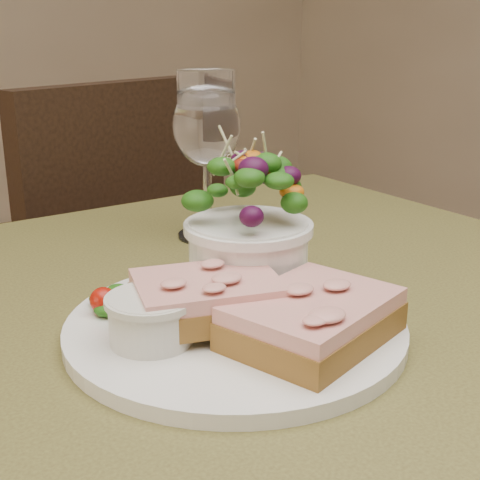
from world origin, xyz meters
TOP-DOWN VIEW (x-y plane):
  - cafe_table at (0.00, 0.00)m, footprint 0.80×0.80m
  - chair_far at (0.10, 0.73)m, footprint 0.52×0.52m
  - dinner_plate at (-0.04, -0.02)m, footprint 0.27×0.27m
  - sandwich_front at (-0.01, -0.08)m, footprint 0.15×0.12m
  - sandwich_back at (-0.06, -0.02)m, footprint 0.13×0.11m
  - ramekin at (-0.11, -0.01)m, footprint 0.06×0.06m
  - salad_bowl at (0.01, 0.03)m, footprint 0.10×0.10m
  - garnish at (-0.11, 0.06)m, footprint 0.05×0.04m
  - wine_glass at (0.08, 0.21)m, footprint 0.08×0.08m

SIDE VIEW (x-z plane):
  - chair_far at x=0.10m, z-range -0.16..0.74m
  - cafe_table at x=0.00m, z-range 0.27..1.02m
  - dinner_plate at x=-0.04m, z-range 0.75..0.76m
  - garnish at x=-0.11m, z-range 0.76..0.78m
  - sandwich_front at x=-0.01m, z-range 0.76..0.80m
  - ramekin at x=-0.11m, z-range 0.76..0.80m
  - sandwich_back at x=-0.06m, z-range 0.77..0.80m
  - salad_bowl at x=0.01m, z-range 0.76..0.88m
  - wine_glass at x=0.08m, z-range 0.79..0.96m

